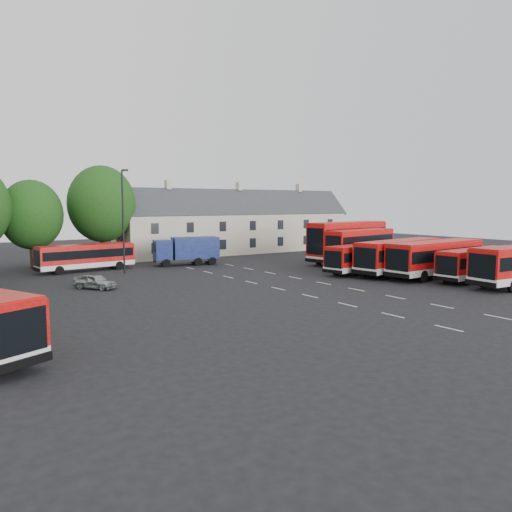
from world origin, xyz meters
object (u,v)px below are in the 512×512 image
object	(u,v)px
silver_car	(95,281)
box_truck	(187,249)
lamppost	(123,218)
bus_dd_south	(360,245)

from	to	relation	value
silver_car	box_truck	bearing A→B (deg)	2.73
box_truck	lamppost	world-z (taller)	lamppost
silver_car	lamppost	size ratio (longest dim) A/B	0.35
bus_dd_south	box_truck	distance (m)	19.58
bus_dd_south	silver_car	xyz separation A→B (m)	(-28.97, 1.84, -1.73)
bus_dd_south	box_truck	xyz separation A→B (m)	(-15.39, 12.08, -0.57)
box_truck	lamppost	xyz separation A→B (m)	(-8.39, -2.74, 3.76)
silver_car	lamppost	distance (m)	10.37
box_truck	silver_car	world-z (taller)	box_truck
box_truck	lamppost	size ratio (longest dim) A/B	0.73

